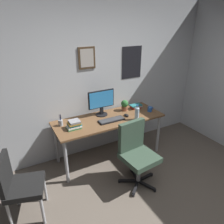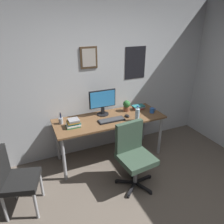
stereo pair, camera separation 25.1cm
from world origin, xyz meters
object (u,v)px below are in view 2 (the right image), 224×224
side_chair (14,178)px  book_stack_right (138,107)px  water_bottle (137,114)px  coffee_mug_near (152,110)px  office_chair (133,152)px  potted_plant (127,105)px  keyboard (111,120)px  monitor (103,101)px  pen_cup (61,121)px  book_stack_left (73,123)px  computer_mouse (127,116)px

side_chair → book_stack_right: size_ratio=3.91×
side_chair → water_bottle: size_ratio=3.47×
water_bottle → coffee_mug_near: (0.39, 0.16, -0.06)m
office_chair → potted_plant: bearing=69.2°
keyboard → coffee_mug_near: (0.77, 0.00, 0.03)m
monitor → water_bottle: (0.42, -0.44, -0.13)m
monitor → pen_cup: monitor is taller
monitor → coffee_mug_near: size_ratio=3.99×
pen_cup → book_stack_right: (1.40, 0.02, -0.02)m
office_chair → book_stack_left: 0.99m
office_chair → book_stack_right: (0.57, 0.86, 0.27)m
book_stack_right → side_chair: bearing=-161.6°
water_bottle → computer_mouse: bearing=114.4°
potted_plant → book_stack_left: (-1.01, -0.21, -0.05)m
computer_mouse → water_bottle: bearing=-65.6°
computer_mouse → book_stack_left: (-0.91, 0.02, 0.04)m
water_bottle → potted_plant: 0.41m
office_chair → keyboard: 0.66m
keyboard → coffee_mug_near: 0.77m
computer_mouse → coffee_mug_near: size_ratio=0.95×
keyboard → coffee_mug_near: size_ratio=3.73×
keyboard → book_stack_left: size_ratio=1.98×
book_stack_left → book_stack_right: (1.25, 0.19, -0.02)m
office_chair → book_stack_right: 1.06m
office_chair → coffee_mug_near: (0.70, 0.62, 0.27)m
office_chair → coffee_mug_near: 0.97m
monitor → pen_cup: (-0.72, -0.06, -0.19)m
monitor → potted_plant: 0.46m
keyboard → computer_mouse: size_ratio=3.91×
side_chair → computer_mouse: (1.79, 0.50, 0.27)m
side_chair → pen_cup: (0.73, 0.69, 0.31)m
computer_mouse → keyboard: bearing=-174.5°
office_chair → book_stack_right: bearing=56.4°
side_chair → coffee_mug_near: bearing=11.8°
potted_plant → book_stack_right: potted_plant is taller
computer_mouse → pen_cup: pen_cup is taller
office_chair → book_stack_right: size_ratio=4.24×
office_chair → side_chair: 1.57m
computer_mouse → book_stack_left: bearing=178.8°
potted_plant → water_bottle: bearing=-92.8°
computer_mouse → book_stack_right: (0.34, 0.21, 0.02)m
side_chair → monitor: 1.70m
computer_mouse → potted_plant: 0.26m
monitor → computer_mouse: size_ratio=4.18×
office_chair → side_chair: office_chair is taller
pen_cup → monitor: bearing=4.8°
pen_cup → keyboard: bearing=-16.2°
coffee_mug_near → book_stack_left: book_stack_left is taller
pen_cup → book_stack_right: pen_cup is taller
office_chair → keyboard: bearing=96.6°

